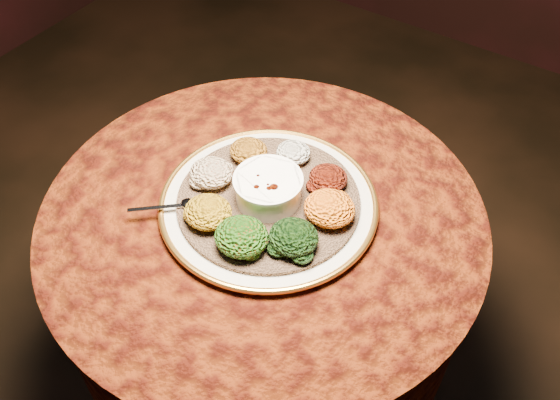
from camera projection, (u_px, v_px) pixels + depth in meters
The scene contains 13 objects.
table at pixel (264, 263), 1.46m from camera, with size 0.96×0.96×0.73m.
platter at pixel (269, 204), 1.33m from camera, with size 0.59×0.59×0.02m.
injera at pixel (268, 200), 1.32m from camera, with size 0.39×0.39×0.01m, color #855F42.
stew_bowl at pixel (268, 187), 1.30m from camera, with size 0.15×0.15×0.06m.
spoon at pixel (185, 205), 1.30m from camera, with size 0.12×0.11×0.01m.
portion_ayib at pixel (293, 152), 1.39m from camera, with size 0.08×0.07×0.04m, color beige.
portion_kitfo at pixel (328, 178), 1.33m from camera, with size 0.08×0.08×0.04m, color black.
portion_tikil at pixel (329, 208), 1.27m from camera, with size 0.11×0.10×0.05m, color #B6810F.
portion_gomen at pixel (294, 237), 1.22m from camera, with size 0.10×0.10×0.05m, color black.
portion_mixveg at pixel (241, 237), 1.22m from camera, with size 0.11×0.10×0.05m, color maroon.
portion_kik at pixel (208, 212), 1.26m from camera, with size 0.10×0.09×0.05m, color #A77C0E.
portion_timatim at pixel (211, 173), 1.34m from camera, with size 0.10×0.09×0.05m, color maroon.
portion_shiro at pixel (249, 151), 1.39m from camera, with size 0.09×0.08×0.04m, color #915511.
Camera 1 is at (0.52, -0.72, 1.73)m, focal length 40.00 mm.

